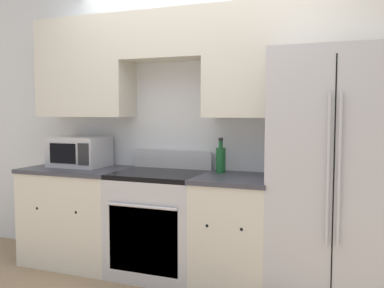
# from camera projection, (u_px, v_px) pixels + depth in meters

# --- Properties ---
(wall_back) EXTENTS (8.00, 0.39, 2.60)m
(wall_back) POSITION_uv_depth(u_px,v_px,m) (205.00, 99.00, 3.72)
(wall_back) COLOR silver
(wall_back) RESTS_ON ground_plane
(lower_cabinets_left) EXTENTS (0.93, 0.64, 0.88)m
(lower_cabinets_left) POSITION_uv_depth(u_px,v_px,m) (78.00, 215.00, 3.97)
(lower_cabinets_left) COLOR beige
(lower_cabinets_left) RESTS_ON ground_plane
(lower_cabinets_right) EXTENTS (0.61, 0.64, 0.88)m
(lower_cabinets_right) POSITION_uv_depth(u_px,v_px,m) (235.00, 231.00, 3.42)
(lower_cabinets_right) COLOR beige
(lower_cabinets_right) RESTS_ON ground_plane
(oven_range) EXTENTS (0.76, 0.65, 1.04)m
(oven_range) POSITION_uv_depth(u_px,v_px,m) (159.00, 223.00, 3.67)
(oven_range) COLOR #B7B7BC
(oven_range) RESTS_ON ground_plane
(refrigerator) EXTENTS (0.93, 0.79, 1.85)m
(refrigerator) POSITION_uv_depth(u_px,v_px,m) (336.00, 175.00, 3.18)
(refrigerator) COLOR #B7B7BC
(refrigerator) RESTS_ON ground_plane
(microwave) EXTENTS (0.50, 0.38, 0.28)m
(microwave) POSITION_uv_depth(u_px,v_px,m) (79.00, 152.00, 4.02)
(microwave) COLOR #B7B7BC
(microwave) RESTS_ON lower_cabinets_left
(bottle) EXTENTS (0.08, 0.08, 0.29)m
(bottle) POSITION_uv_depth(u_px,v_px,m) (221.00, 159.00, 3.61)
(bottle) COLOR #195928
(bottle) RESTS_ON lower_cabinets_right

